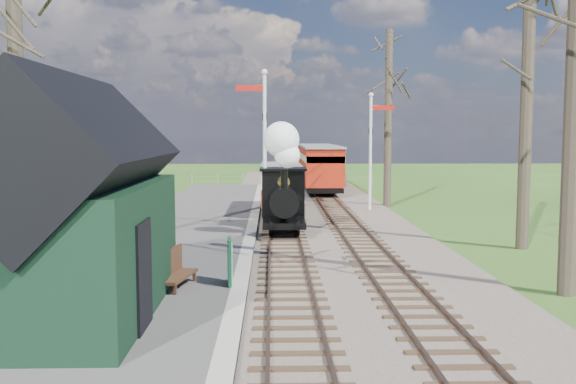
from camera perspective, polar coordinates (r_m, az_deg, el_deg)
name	(u,v)px	position (r m, az deg, el deg)	size (l,w,h in m)	color
distant_hills	(288,305)	(75.73, -0.01, -10.03)	(114.40, 48.00, 22.02)	#385B23
ballast_bed	(308,211)	(30.92, 1.77, -1.70)	(8.00, 60.00, 0.10)	brown
track_near	(281,210)	(30.87, -0.64, -1.61)	(1.60, 60.00, 0.15)	brown
track_far	(335,210)	(31.01, 4.17, -1.59)	(1.60, 60.00, 0.15)	brown
platform	(186,237)	(23.15, -9.07, -4.00)	(5.00, 44.00, 0.20)	#474442
coping_strip	(250,237)	(22.96, -3.36, -4.01)	(0.40, 44.00, 0.21)	#B2AD9E
station_shed	(76,211)	(13.31, -18.34, -1.64)	(3.25, 6.30, 4.78)	black
semaphore_near	(263,138)	(24.65, -2.25, 4.85)	(1.22, 0.24, 6.22)	silver
semaphore_far	(372,142)	(31.02, 7.48, 4.40)	(1.22, 0.24, 5.72)	silver
bare_trees	(332,84)	(18.88, 3.97, 9.53)	(15.51, 22.39, 12.00)	#382D23
fence_line	(282,180)	(44.77, -0.51, 1.11)	(12.60, 0.08, 1.00)	slate
locomotive	(283,186)	(23.51, -0.43, 0.55)	(1.60, 3.73, 4.00)	black
coach	(281,186)	(29.59, -0.61, 0.57)	(1.87, 6.39, 1.96)	black
red_carriage_a	(322,169)	(38.80, 3.03, 2.10)	(2.31, 5.72, 2.43)	black
red_carriage_b	(316,164)	(44.28, 2.48, 2.50)	(2.31, 5.72, 2.43)	black
sign_board	(230,262)	(15.41, -5.20, -6.19)	(0.17, 0.75, 1.10)	#0F472B
bench	(173,269)	(15.35, -10.15, -6.78)	(0.76, 1.63, 0.90)	#422717
person	(123,293)	(12.25, -14.50, -8.70)	(0.50, 0.33, 1.37)	black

